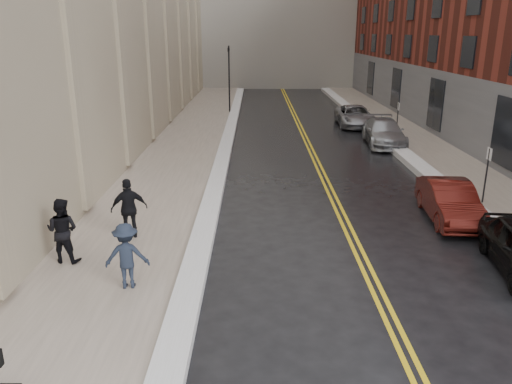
{
  "coord_description": "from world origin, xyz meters",
  "views": [
    {
      "loc": [
        -0.56,
        -9.55,
        6.21
      ],
      "look_at": [
        -0.54,
        4.76,
        1.6
      ],
      "focal_mm": 35.0,
      "sensor_mm": 36.0,
      "label": 1
    }
  ],
  "objects_px": {
    "pedestrian_b": "(127,256)",
    "car_silver_far": "(355,116)",
    "car_silver_near": "(384,132)",
    "pedestrian_c": "(129,208)",
    "pedestrian_a": "(62,230)",
    "car_maroon": "(450,201)"
  },
  "relations": [
    {
      "from": "pedestrian_b",
      "to": "car_silver_far",
      "type": "bearing_deg",
      "value": -119.26
    },
    {
      "from": "car_silver_near",
      "to": "pedestrian_b",
      "type": "distance_m",
      "value": 20.05
    },
    {
      "from": "car_silver_near",
      "to": "pedestrian_c",
      "type": "bearing_deg",
      "value": -125.08
    },
    {
      "from": "car_silver_far",
      "to": "pedestrian_b",
      "type": "distance_m",
      "value": 25.07
    },
    {
      "from": "car_silver_far",
      "to": "pedestrian_a",
      "type": "bearing_deg",
      "value": -118.08
    },
    {
      "from": "car_maroon",
      "to": "pedestrian_b",
      "type": "height_order",
      "value": "pedestrian_b"
    },
    {
      "from": "car_maroon",
      "to": "pedestrian_b",
      "type": "distance_m",
      "value": 11.02
    },
    {
      "from": "car_maroon",
      "to": "car_silver_near",
      "type": "relative_size",
      "value": 0.82
    },
    {
      "from": "car_maroon",
      "to": "car_silver_far",
      "type": "relative_size",
      "value": 0.81
    },
    {
      "from": "car_maroon",
      "to": "pedestrian_a",
      "type": "height_order",
      "value": "pedestrian_a"
    },
    {
      "from": "car_silver_near",
      "to": "pedestrian_b",
      "type": "xyz_separation_m",
      "value": [
        -10.51,
        -17.07,
        0.26
      ]
    },
    {
      "from": "car_maroon",
      "to": "pedestrian_c",
      "type": "xyz_separation_m",
      "value": [
        -10.5,
        -1.87,
        0.41
      ]
    },
    {
      "from": "car_maroon",
      "to": "car_silver_near",
      "type": "distance_m",
      "value": 12.07
    },
    {
      "from": "car_silver_far",
      "to": "pedestrian_b",
      "type": "xyz_separation_m",
      "value": [
        -9.98,
        -22.99,
        0.29
      ]
    },
    {
      "from": "pedestrian_c",
      "to": "pedestrian_a",
      "type": "bearing_deg",
      "value": 31.33
    },
    {
      "from": "pedestrian_a",
      "to": "pedestrian_c",
      "type": "xyz_separation_m",
      "value": [
        1.41,
        1.69,
        0.03
      ]
    },
    {
      "from": "car_maroon",
      "to": "car_silver_far",
      "type": "distance_m",
      "value": 17.97
    },
    {
      "from": "pedestrian_b",
      "to": "pedestrian_c",
      "type": "height_order",
      "value": "pedestrian_c"
    },
    {
      "from": "pedestrian_a",
      "to": "pedestrian_c",
      "type": "distance_m",
      "value": 2.2
    },
    {
      "from": "pedestrian_b",
      "to": "car_maroon",
      "type": "bearing_deg",
      "value": -158.71
    },
    {
      "from": "car_silver_near",
      "to": "car_silver_far",
      "type": "xyz_separation_m",
      "value": [
        -0.53,
        5.92,
        -0.03
      ]
    },
    {
      "from": "car_maroon",
      "to": "car_silver_near",
      "type": "xyz_separation_m",
      "value": [
        0.7,
        12.05,
        0.05
      ]
    }
  ]
}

